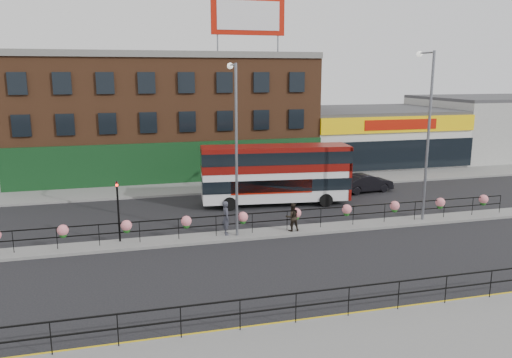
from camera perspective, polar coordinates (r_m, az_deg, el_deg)
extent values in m
plane|color=black|center=(27.75, 1.58, -6.31)|extent=(120.00, 120.00, 0.00)
cube|color=slate|center=(17.50, 13.23, -17.95)|extent=(60.00, 4.00, 0.15)
cube|color=slate|center=(38.98, -3.36, -0.82)|extent=(60.00, 4.00, 0.15)
cube|color=slate|center=(27.73, 1.58, -6.16)|extent=(60.00, 1.60, 0.15)
cube|color=gold|center=(19.33, 9.95, -14.98)|extent=(60.00, 0.10, 0.01)
cube|color=gold|center=(19.19, 10.18, -15.20)|extent=(60.00, 0.10, 0.01)
cube|color=brown|center=(45.56, -10.43, 7.13)|extent=(25.00, 12.00, 10.00)
cube|color=#3F3F42|center=(45.43, -10.69, 13.61)|extent=(25.00, 12.00, 0.30)
cube|color=#0F3516|center=(39.97, -9.57, 1.73)|extent=(25.00, 0.25, 3.40)
cube|color=silver|center=(51.36, 12.59, 4.77)|extent=(15.00, 12.00, 5.00)
cube|color=#3F3F42|center=(51.11, 12.73, 7.72)|extent=(15.00, 12.00, 0.30)
cube|color=yellow|center=(45.88, 16.16, 6.01)|extent=(15.00, 0.25, 1.40)
cube|color=#A51305|center=(45.78, 16.24, 6.00)|extent=(7.00, 0.10, 0.90)
cube|color=black|center=(46.22, 15.97, 2.68)|extent=(15.00, 0.25, 2.60)
cube|color=#A4A49F|center=(59.50, 25.41, 5.34)|extent=(14.50, 12.00, 6.00)
cube|color=#3F3F42|center=(59.28, 25.69, 8.36)|extent=(14.50, 12.00, 0.30)
cube|color=#A51305|center=(41.72, -0.91, 18.17)|extent=(6.00, 0.25, 3.00)
cube|color=silver|center=(41.59, -0.86, 18.19)|extent=(5.10, 0.04, 2.25)
cylinder|color=slate|center=(41.02, -4.42, 15.16)|extent=(0.12, 0.12, 1.40)
cylinder|color=slate|center=(42.21, 2.51, 15.10)|extent=(0.12, 0.12, 1.40)
cube|color=black|center=(27.39, 1.60, -3.82)|extent=(30.00, 0.05, 0.05)
cube|color=black|center=(27.53, 1.59, -4.82)|extent=(30.00, 0.05, 0.05)
cylinder|color=black|center=(27.10, -26.02, -6.47)|extent=(0.04, 0.04, 1.10)
cylinder|color=black|center=(26.76, -21.80, -6.32)|extent=(0.04, 0.04, 1.10)
cylinder|color=black|center=(26.57, -17.50, -6.14)|extent=(0.04, 0.04, 1.10)
cylinder|color=black|center=(26.52, -13.16, -5.92)|extent=(0.04, 0.04, 1.10)
cylinder|color=black|center=(26.63, -8.84, -5.67)|extent=(0.04, 0.04, 1.10)
cylinder|color=black|center=(26.89, -4.58, -5.38)|extent=(0.04, 0.04, 1.10)
cylinder|color=black|center=(27.29, -0.43, -5.08)|extent=(0.04, 0.04, 1.10)
cylinder|color=black|center=(27.83, 3.58, -4.77)|extent=(0.04, 0.04, 1.10)
cylinder|color=black|center=(28.50, 7.41, -4.44)|extent=(0.04, 0.04, 1.10)
cylinder|color=black|center=(29.29, 11.05, -4.11)|extent=(0.04, 0.04, 1.10)
cylinder|color=black|center=(30.19, 14.48, -3.79)|extent=(0.04, 0.04, 1.10)
cylinder|color=black|center=(31.20, 17.70, -3.47)|extent=(0.04, 0.04, 1.10)
cylinder|color=black|center=(32.29, 20.71, -3.16)|extent=(0.04, 0.04, 1.10)
cylinder|color=black|center=(33.48, 23.51, -2.87)|extent=(0.04, 0.04, 1.10)
cylinder|color=black|center=(34.73, 26.11, -2.59)|extent=(0.04, 0.04, 1.10)
sphere|color=#DF757F|center=(26.60, -21.21, -5.48)|extent=(0.56, 0.56, 0.56)
sphere|color=#1B5919|center=(26.67, -21.17, -5.95)|extent=(0.36, 0.36, 0.36)
sphere|color=#DF757F|center=(26.40, -14.59, -5.17)|extent=(0.56, 0.56, 0.56)
sphere|color=#1B5919|center=(26.47, -14.57, -5.64)|extent=(0.36, 0.36, 0.36)
sphere|color=#DF757F|center=(26.56, -7.97, -4.79)|extent=(0.56, 0.56, 0.56)
sphere|color=#1B5919|center=(26.62, -7.96, -5.26)|extent=(0.36, 0.36, 0.36)
sphere|color=#DF757F|center=(27.05, -1.52, -4.35)|extent=(0.56, 0.56, 0.56)
sphere|color=#1B5919|center=(27.12, -1.52, -4.82)|extent=(0.36, 0.36, 0.36)
sphere|color=#DF757F|center=(27.88, 4.62, -3.89)|extent=(0.56, 0.56, 0.56)
sphere|color=#1B5919|center=(27.94, 4.61, -4.35)|extent=(0.36, 0.36, 0.36)
sphere|color=#DF757F|center=(29.01, 10.34, -3.42)|extent=(0.56, 0.56, 0.56)
sphere|color=#1B5919|center=(29.07, 10.32, -3.86)|extent=(0.36, 0.36, 0.36)
sphere|color=#DF757F|center=(30.40, 15.57, -2.96)|extent=(0.56, 0.56, 0.56)
sphere|color=#1B5919|center=(30.46, 15.55, -3.38)|extent=(0.36, 0.36, 0.36)
sphere|color=#DF757F|center=(32.02, 20.31, -2.52)|extent=(0.56, 0.56, 0.56)
sphere|color=#1B5919|center=(32.08, 20.28, -2.92)|extent=(0.36, 0.36, 0.36)
sphere|color=#DF757F|center=(33.85, 24.56, -2.11)|extent=(0.56, 0.56, 0.56)
sphere|color=#1B5919|center=(33.90, 24.53, -2.49)|extent=(0.36, 0.36, 0.36)
cube|color=black|center=(17.77, 4.61, -12.90)|extent=(20.00, 0.05, 0.05)
cube|color=black|center=(17.98, 4.59, -14.33)|extent=(20.00, 0.05, 0.05)
cylinder|color=black|center=(17.36, -22.40, -16.49)|extent=(0.04, 0.04, 1.10)
cylinder|color=black|center=(17.18, -15.51, -16.30)|extent=(0.04, 0.04, 1.10)
cylinder|color=black|center=(17.23, -8.59, -15.89)|extent=(0.04, 0.04, 1.10)
cylinder|color=black|center=(17.51, -1.84, -15.27)|extent=(0.04, 0.04, 1.10)
cylinder|color=black|center=(18.01, 4.58, -14.49)|extent=(0.04, 0.04, 1.10)
cylinder|color=black|center=(18.71, 10.55, -13.60)|extent=(0.04, 0.04, 1.10)
cylinder|color=black|center=(19.59, 15.98, -12.66)|extent=(0.04, 0.04, 1.10)
cylinder|color=black|center=(20.62, 20.88, -11.71)|extent=(0.04, 0.04, 1.10)
cylinder|color=black|center=(21.80, 25.24, -10.79)|extent=(0.04, 0.04, 1.10)
cube|color=silver|center=(33.40, 2.24, 0.65)|extent=(10.00, 3.27, 3.57)
cube|color=#620C08|center=(33.22, 2.26, 2.38)|extent=(10.07, 3.34, 1.61)
cube|color=black|center=(33.53, 2.23, -0.40)|extent=(10.09, 3.36, 0.80)
cube|color=black|center=(33.20, 2.26, 2.61)|extent=(10.11, 3.38, 0.80)
cube|color=#620C08|center=(33.10, 2.27, 3.72)|extent=(10.00, 3.27, 0.11)
cube|color=#620C08|center=(34.63, 10.17, 0.87)|extent=(0.44, 2.30, 3.57)
cube|color=#A51305|center=(32.37, 1.83, -0.93)|extent=(5.33, 0.61, 0.89)
cylinder|color=black|center=(32.27, -3.03, -2.86)|extent=(0.92, 0.36, 0.89)
cylinder|color=black|center=(34.42, -3.39, -1.92)|extent=(0.92, 0.36, 0.89)
cylinder|color=black|center=(33.47, 8.00, -2.42)|extent=(0.92, 0.36, 0.89)
cylinder|color=black|center=(35.55, 6.98, -1.54)|extent=(0.92, 0.36, 0.89)
imported|color=black|center=(38.14, 12.46, -0.45)|extent=(2.59, 4.52, 1.36)
imported|color=#32343F|center=(27.01, -3.44, -4.45)|extent=(0.71, 0.50, 1.86)
imported|color=black|center=(27.67, 4.17, -4.35)|extent=(0.78, 0.62, 1.58)
cylinder|color=slate|center=(26.03, -2.25, 3.09)|extent=(0.15, 0.15, 9.08)
cylinder|color=slate|center=(26.38, -2.66, 12.90)|extent=(0.09, 1.36, 0.09)
sphere|color=silver|center=(27.05, -2.97, 12.78)|extent=(0.33, 0.33, 0.33)
cylinder|color=slate|center=(30.58, 19.08, 4.47)|extent=(0.16, 0.16, 9.81)
cylinder|color=slate|center=(30.99, 18.93, 13.50)|extent=(0.10, 1.47, 0.10)
sphere|color=silver|center=(31.61, 18.17, 13.41)|extent=(0.35, 0.35, 0.35)
cylinder|color=black|center=(26.61, -15.45, -3.62)|extent=(0.10, 0.10, 3.20)
imported|color=black|center=(26.24, -15.65, -0.25)|extent=(0.15, 0.18, 0.90)
sphere|color=#FF190C|center=(26.16, -15.63, -0.69)|extent=(0.14, 0.14, 0.14)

